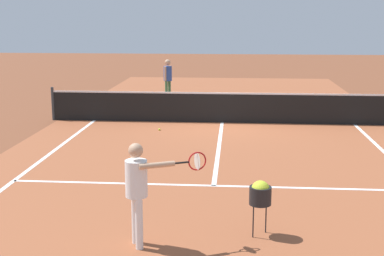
% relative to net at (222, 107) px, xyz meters
% --- Properties ---
extents(ground_plane, '(60.00, 60.00, 0.00)m').
position_rel_net_xyz_m(ground_plane, '(0.00, 0.00, -0.49)').
color(ground_plane, brown).
extents(court_surface_inbounds, '(10.62, 24.40, 0.00)m').
position_rel_net_xyz_m(court_surface_inbounds, '(0.00, 0.00, -0.49)').
color(court_surface_inbounds, '#9E5433').
rests_on(court_surface_inbounds, ground_plane).
extents(line_sideline_left, '(0.10, 11.89, 0.01)m').
position_rel_net_xyz_m(line_sideline_left, '(-4.11, -5.95, -0.49)').
color(line_sideline_left, white).
rests_on(line_sideline_left, ground_plane).
extents(line_service_near, '(8.22, 0.10, 0.01)m').
position_rel_net_xyz_m(line_service_near, '(0.00, -6.40, -0.49)').
color(line_service_near, white).
rests_on(line_service_near, ground_plane).
extents(line_center_service, '(0.10, 6.40, 0.01)m').
position_rel_net_xyz_m(line_center_service, '(0.00, -3.20, -0.49)').
color(line_center_service, white).
rests_on(line_center_service, ground_plane).
extents(net, '(11.00, 0.09, 1.07)m').
position_rel_net_xyz_m(net, '(0.00, 0.00, 0.00)').
color(net, '#33383D').
rests_on(net, ground_plane).
extents(player_near, '(1.16, 0.52, 1.56)m').
position_rel_net_xyz_m(player_near, '(-0.97, -9.31, 0.47)').
color(player_near, white).
rests_on(player_near, ground_plane).
extents(player_far, '(0.32, 0.39, 1.64)m').
position_rel_net_xyz_m(player_far, '(-2.24, 4.11, 0.51)').
color(player_far, '#3F7247').
rests_on(player_far, ground_plane).
extents(ball_hopper, '(0.34, 0.34, 0.87)m').
position_rel_net_xyz_m(ball_hopper, '(0.80, -8.77, 0.18)').
color(ball_hopper, black).
rests_on(ball_hopper, ground_plane).
extents(tennis_ball_near_net, '(0.07, 0.07, 0.07)m').
position_rel_net_xyz_m(tennis_ball_near_net, '(-1.81, -1.34, -0.46)').
color(tennis_ball_near_net, '#CCE033').
rests_on(tennis_ball_near_net, ground_plane).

